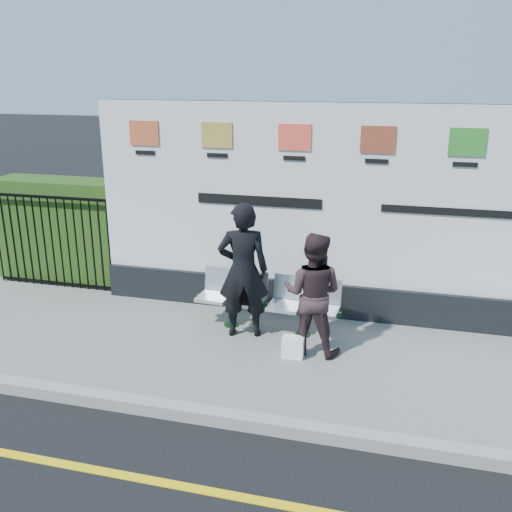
{
  "coord_description": "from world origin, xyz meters",
  "views": [
    {
      "loc": [
        0.86,
        -3.88,
        3.51
      ],
      "look_at": [
        -0.9,
        2.87,
        1.25
      ],
      "focal_mm": 40.0,
      "sensor_mm": 36.0,
      "label": 1
    }
  ],
  "objects": [
    {
      "name": "ground",
      "position": [
        0.0,
        0.0,
        0.0
      ],
      "size": [
        80.0,
        80.0,
        0.0
      ],
      "primitive_type": "plane",
      "color": "black"
    },
    {
      "name": "yellow_line",
      "position": [
        0.0,
        0.0,
        0.0
      ],
      "size": [
        14.0,
        0.1,
        0.01
      ],
      "primitive_type": "cube",
      "color": "yellow",
      "rests_on": "ground"
    },
    {
      "name": "railing",
      "position": [
        -4.58,
        3.85,
        0.89
      ],
      "size": [
        2.05,
        0.06,
        1.54
      ],
      "primitive_type": null,
      "color": "black",
      "rests_on": "pavement"
    },
    {
      "name": "bench",
      "position": [
        -0.81,
        3.07,
        0.33
      ],
      "size": [
        1.98,
        0.63,
        0.42
      ],
      "primitive_type": null,
      "rotation": [
        0.0,
        0.0,
        -0.06
      ],
      "color": "silver",
      "rests_on": "pavement"
    },
    {
      "name": "billboard",
      "position": [
        0.5,
        3.85,
        1.42
      ],
      "size": [
        8.0,
        0.3,
        3.0
      ],
      "color": "black",
      "rests_on": "pavement"
    },
    {
      "name": "kerb",
      "position": [
        0.0,
        1.0,
        0.07
      ],
      "size": [
        14.0,
        0.18,
        0.14
      ],
      "primitive_type": "cube",
      "color": "gray",
      "rests_on": "ground"
    },
    {
      "name": "pavement",
      "position": [
        0.0,
        2.5,
        0.06
      ],
      "size": [
        14.0,
        3.0,
        0.12
      ],
      "primitive_type": "cube",
      "color": "slate",
      "rests_on": "ground"
    },
    {
      "name": "handbag_brown",
      "position": [
        -1.06,
        3.09,
        0.66
      ],
      "size": [
        0.33,
        0.21,
        0.24
      ],
      "primitive_type": "cube",
      "rotation": [
        0.0,
        0.0,
        0.28
      ],
      "color": "black",
      "rests_on": "bench"
    },
    {
      "name": "carrier_bag_white",
      "position": [
        -0.3,
        2.41,
        0.25
      ],
      "size": [
        0.27,
        0.16,
        0.27
      ],
      "primitive_type": "cube",
      "color": "white",
      "rests_on": "pavement"
    },
    {
      "name": "woman_right",
      "position": [
        -0.11,
        2.63,
        0.9
      ],
      "size": [
        0.82,
        0.67,
        1.56
      ],
      "primitive_type": "imported",
      "rotation": [
        0.0,
        0.0,
        3.04
      ],
      "color": "#342125",
      "rests_on": "pavement"
    },
    {
      "name": "woman_left",
      "position": [
        -1.08,
        2.88,
        1.03
      ],
      "size": [
        0.75,
        0.59,
        1.82
      ],
      "primitive_type": "imported",
      "rotation": [
        0.0,
        0.0,
        3.4
      ],
      "color": "black",
      "rests_on": "pavement"
    },
    {
      "name": "hedge",
      "position": [
        -4.58,
        4.3,
        0.97
      ],
      "size": [
        2.35,
        0.7,
        1.7
      ],
      "primitive_type": "cube",
      "color": "#294916",
      "rests_on": "pavement"
    }
  ]
}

